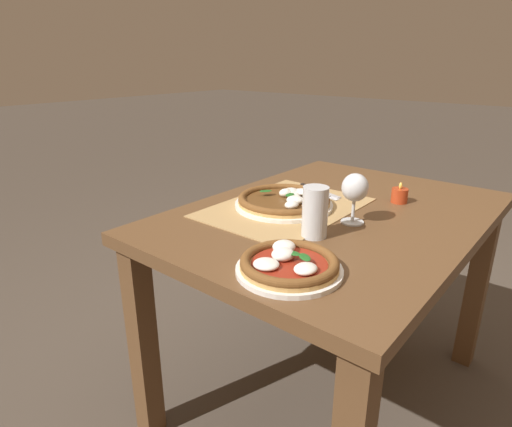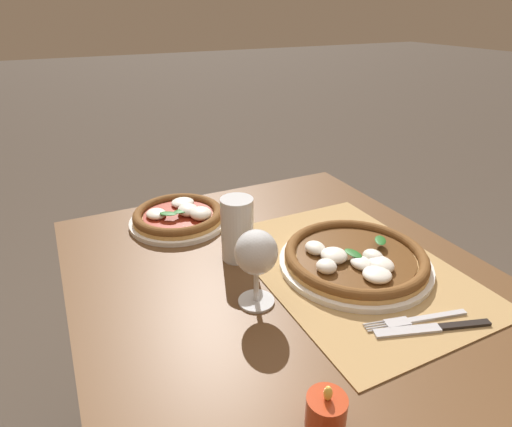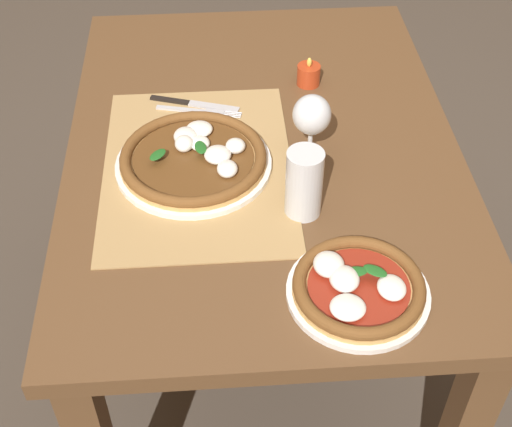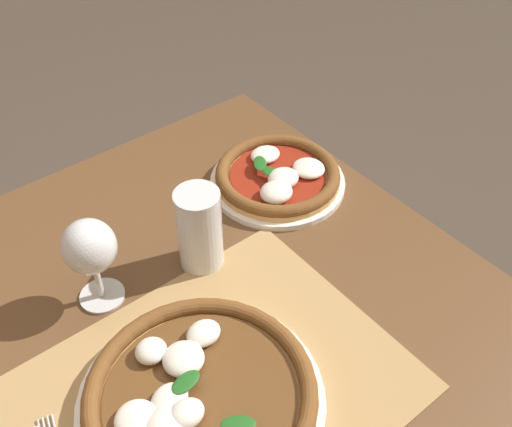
# 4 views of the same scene
# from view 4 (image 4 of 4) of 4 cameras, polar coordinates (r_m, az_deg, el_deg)

# --- Properties ---
(dining_table) EXTENTS (1.19, 0.86, 0.74)m
(dining_table) POSITION_cam_4_polar(r_m,az_deg,el_deg) (1.00, -13.80, -16.90)
(dining_table) COLOR brown
(dining_table) RESTS_ON ground
(paper_placemat) EXTENTS (0.55, 0.40, 0.00)m
(paper_placemat) POSITION_cam_4_polar(r_m,az_deg,el_deg) (0.84, -5.50, -17.20)
(paper_placemat) COLOR #A88451
(paper_placemat) RESTS_ON dining_table
(pizza_near) EXTENTS (0.33, 0.33, 0.05)m
(pizza_near) POSITION_cam_4_polar(r_m,az_deg,el_deg) (0.82, -5.51, -16.82)
(pizza_near) COLOR white
(pizza_near) RESTS_ON paper_placemat
(pizza_far) EXTENTS (0.25, 0.25, 0.05)m
(pizza_far) POSITION_cam_4_polar(r_m,az_deg,el_deg) (1.11, 2.13, 3.51)
(pizza_far) COLOR white
(pizza_far) RESTS_ON dining_table
(wine_glass) EXTENTS (0.08, 0.08, 0.16)m
(wine_glass) POSITION_cam_4_polar(r_m,az_deg,el_deg) (0.89, -15.54, -3.37)
(wine_glass) COLOR silver
(wine_glass) RESTS_ON dining_table
(pint_glass) EXTENTS (0.07, 0.07, 0.15)m
(pint_glass) POSITION_cam_4_polar(r_m,az_deg,el_deg) (0.94, -5.39, -1.64)
(pint_glass) COLOR silver
(pint_glass) RESTS_ON dining_table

